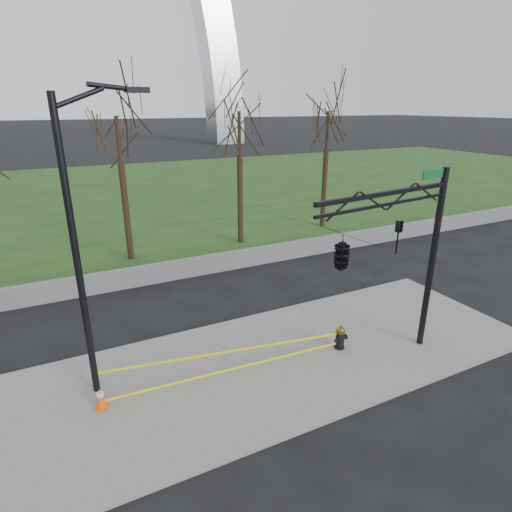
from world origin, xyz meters
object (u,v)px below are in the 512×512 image
fire_hydrant (340,338)px  traffic_cone (101,398)px  street_light (82,233)px  traffic_signal_mast (363,247)px

fire_hydrant → traffic_cone: 7.49m
street_light → traffic_signal_mast: (6.67, -2.71, -0.55)m
traffic_cone → street_light: (0.20, 0.90, 4.28)m
traffic_cone → street_light: size_ratio=0.08×
fire_hydrant → traffic_signal_mast: 3.95m
fire_hydrant → traffic_signal_mast: (-0.60, -1.35, 3.66)m
fire_hydrant → traffic_signal_mast: traffic_signal_mast is taller
traffic_cone → street_light: street_light is taller
street_light → traffic_cone: bearing=-114.4°
traffic_signal_mast → traffic_cone: bearing=158.5°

